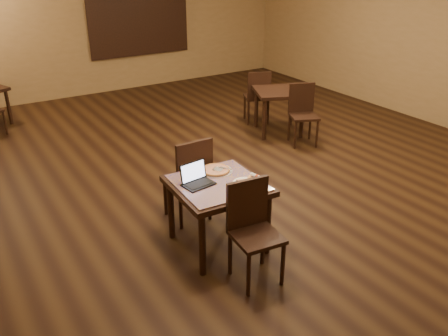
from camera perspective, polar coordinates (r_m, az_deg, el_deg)
ground at (r=7.07m, az=2.76°, el=0.25°), size 10.00×10.00×0.00m
wall_back at (r=10.99m, az=-12.76°, el=16.82°), size 8.00×0.02×3.00m
wall_right at (r=9.43m, az=24.03°, el=14.06°), size 0.02×10.00×3.00m
mural at (r=11.13m, az=-10.19°, el=17.38°), size 2.34×0.05×1.64m
tiled_table at (r=4.93m, az=-0.75°, el=-2.78°), size 0.97×0.97×0.76m
chair_main_near at (r=4.54m, az=3.43°, el=-6.88°), size 0.47×0.47×1.00m
chair_main_far at (r=5.43m, az=-4.08°, el=-0.90°), size 0.46×0.46×1.04m
laptop at (r=4.84m, az=-3.39°, el=-1.25°), size 0.34×0.28×0.21m
plate at (r=4.85m, az=2.57°, el=-1.82°), size 0.26×0.26×0.01m
pizza_slice at (r=4.84m, az=2.58°, el=-1.66°), size 0.28×0.28×0.02m
pizza_pan at (r=5.12m, az=-1.01°, el=-0.33°), size 0.36×0.36×0.01m
pizza_whole at (r=5.11m, az=-1.02°, el=-0.20°), size 0.31×0.31×0.02m
spatula at (r=5.10m, az=-0.71°, el=-0.13°), size 0.22×0.26×0.01m
napkin_roll at (r=4.97m, az=4.03°, el=-1.02°), size 0.07×0.17×0.04m
other_table_a at (r=8.24m, az=6.65°, el=8.43°), size 1.06×1.06×0.76m
other_table_a_chair_near at (r=7.87m, az=9.44°, el=6.87°), size 0.56×0.56×0.98m
other_table_a_chair_far at (r=8.68m, az=4.07°, el=8.87°), size 0.56×0.56×0.98m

